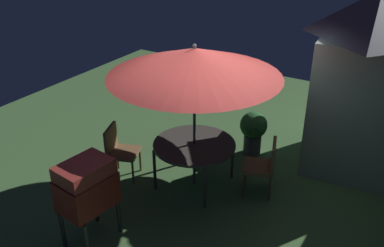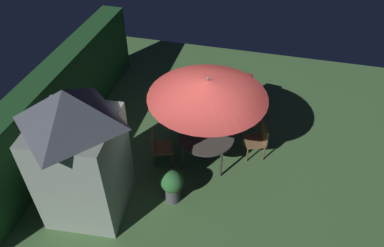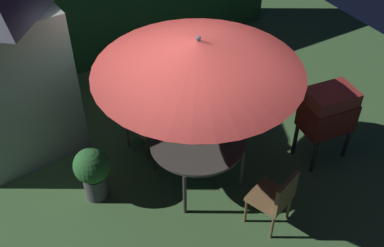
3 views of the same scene
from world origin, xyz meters
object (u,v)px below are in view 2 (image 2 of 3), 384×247
(bbq_grill, at_px, (240,90))
(potted_plant_by_shed, at_px, (172,184))
(patio_table, at_px, (206,138))
(chair_near_shed, at_px, (159,146))
(patio_umbrella, at_px, (208,88))
(chair_far_side, at_px, (258,139))
(garden_shed, at_px, (79,154))

(bbq_grill, relative_size, potted_plant_by_shed, 1.45)
(patio_table, relative_size, potted_plant_by_shed, 1.57)
(chair_near_shed, bearing_deg, patio_umbrella, -71.05)
(patio_umbrella, height_order, potted_plant_by_shed, patio_umbrella)
(patio_umbrella, relative_size, chair_near_shed, 2.83)
(chair_far_side, bearing_deg, garden_shed, 126.03)
(patio_table, xyz_separation_m, chair_far_side, (0.44, -1.18, -0.17))
(patio_table, bearing_deg, chair_near_shed, 108.95)
(patio_umbrella, bearing_deg, garden_shed, 132.95)
(patio_table, xyz_separation_m, patio_umbrella, (-0.00, 0.00, 1.38))
(garden_shed, height_order, bbq_grill, garden_shed)
(patio_umbrella, height_order, chair_far_side, patio_umbrella)
(patio_table, relative_size, chair_far_side, 1.44)
(garden_shed, distance_m, chair_far_side, 4.10)
(bbq_grill, bearing_deg, garden_shed, 145.70)
(patio_umbrella, bearing_deg, chair_near_shed, 108.95)
(chair_far_side, bearing_deg, patio_umbrella, 110.52)
(bbq_grill, distance_m, potted_plant_by_shed, 3.34)
(patio_table, distance_m, potted_plant_by_shed, 1.44)
(bbq_grill, height_order, chair_near_shed, bbq_grill)
(patio_umbrella, xyz_separation_m, chair_near_shed, (-0.36, 1.04, -1.55))
(chair_near_shed, relative_size, potted_plant_by_shed, 1.09)
(chair_far_side, relative_size, potted_plant_by_shed, 1.09)
(garden_shed, distance_m, bbq_grill, 4.56)
(chair_near_shed, xyz_separation_m, chair_far_side, (0.80, -2.22, 0.00))
(patio_table, distance_m, chair_near_shed, 1.11)
(patio_umbrella, height_order, chair_near_shed, patio_umbrella)
(patio_table, bearing_deg, bbq_grill, -15.38)
(garden_shed, height_order, patio_table, garden_shed)
(patio_umbrella, relative_size, chair_far_side, 2.83)
(garden_shed, bearing_deg, chair_far_side, -53.97)
(chair_near_shed, distance_m, chair_far_side, 2.36)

